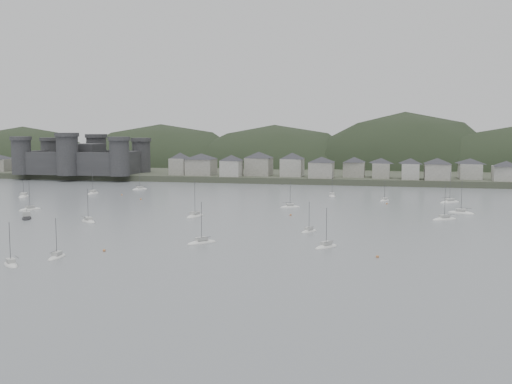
# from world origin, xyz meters

# --- Properties ---
(ground) EXTENTS (900.00, 900.00, 0.00)m
(ground) POSITION_xyz_m (0.00, 0.00, 0.00)
(ground) COLOR slate
(ground) RESTS_ON ground
(far_shore_land) EXTENTS (900.00, 250.00, 3.00)m
(far_shore_land) POSITION_xyz_m (0.00, 295.00, 1.50)
(far_shore_land) COLOR #383D2D
(far_shore_land) RESTS_ON ground
(forested_ridge) EXTENTS (851.55, 103.94, 102.57)m
(forested_ridge) POSITION_xyz_m (4.83, 269.40, -11.28)
(forested_ridge) COLOR black
(forested_ridge) RESTS_ON ground
(castle) EXTENTS (66.00, 43.00, 20.00)m
(castle) POSITION_xyz_m (-120.00, 179.80, 10.96)
(castle) COLOR #323235
(castle) RESTS_ON far_shore_land
(waterfront_town) EXTENTS (451.48, 28.46, 12.92)m
(waterfront_town) POSITION_xyz_m (50.59, 183.34, 8.66)
(waterfront_town) COLOR gray
(waterfront_town) RESTS_ON far_shore_land
(moored_fleet) EXTENTS (262.23, 157.98, 13.67)m
(moored_fleet) POSITION_xyz_m (-14.95, 58.96, 0.18)
(moored_fleet) COLOR silver
(moored_fleet) RESTS_ON ground
(motor_launch_far) EXTENTS (6.14, 8.00, 3.83)m
(motor_launch_far) POSITION_xyz_m (-63.21, 39.12, 0.29)
(motor_launch_far) COLOR black
(motor_launch_far) RESTS_ON ground
(mooring_buoys) EXTENTS (152.08, 109.36, 0.70)m
(mooring_buoys) POSITION_xyz_m (-1.37, 55.02, 0.15)
(mooring_buoys) COLOR #C17540
(mooring_buoys) RESTS_ON ground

